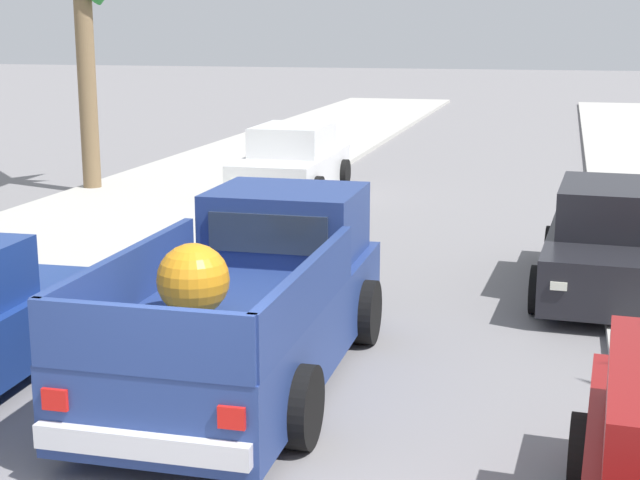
% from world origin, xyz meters
% --- Properties ---
extents(sidewalk_left, '(5.08, 60.00, 0.12)m').
position_xyz_m(sidewalk_left, '(-5.63, 12.00, 0.06)').
color(sidewalk_left, '#B2AFA8').
rests_on(sidewalk_left, ground).
extents(curb_left, '(0.16, 60.00, 0.10)m').
position_xyz_m(curb_left, '(-4.49, 12.00, 0.05)').
color(curb_left, silver).
rests_on(curb_left, ground).
extents(pickup_truck, '(2.25, 5.23, 1.80)m').
position_xyz_m(pickup_truck, '(-0.66, 3.63, 0.79)').
color(pickup_truck, navy).
rests_on(pickup_truck, ground).
extents(car_right_near, '(2.07, 4.28, 1.54)m').
position_xyz_m(car_right_near, '(-3.36, 14.55, 0.71)').
color(car_right_near, silver).
rests_on(car_right_near, ground).
extents(car_right_mid, '(2.19, 4.33, 1.54)m').
position_xyz_m(car_right_mid, '(3.23, 7.94, 0.71)').
color(car_right_mid, black).
rests_on(car_right_mid, ground).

